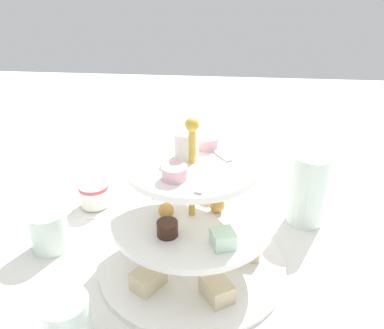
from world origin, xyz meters
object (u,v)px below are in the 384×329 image
(teacup_with_saucer, at_px, (95,196))
(water_glass_short_left, at_px, (49,230))
(butter_knife_right, at_px, (186,176))
(water_glass_tall_right, at_px, (309,190))
(tiered_serving_stand, at_px, (192,228))
(water_glass_mid_back, at_px, (68,327))

(teacup_with_saucer, bearing_deg, water_glass_short_left, 164.73)
(water_glass_short_left, relative_size, butter_knife_right, 0.42)
(water_glass_tall_right, distance_m, water_glass_short_left, 0.47)
(teacup_with_saucer, bearing_deg, tiered_serving_stand, -125.69)
(tiered_serving_stand, xyz_separation_m, teacup_with_saucer, (0.15, 0.21, -0.05))
(tiered_serving_stand, relative_size, water_glass_mid_back, 3.44)
(tiered_serving_stand, relative_size, water_glass_short_left, 4.20)
(water_glass_short_left, height_order, water_glass_mid_back, water_glass_mid_back)
(water_glass_short_left, distance_m, butter_knife_right, 0.34)
(butter_knife_right, relative_size, water_glass_mid_back, 1.94)
(teacup_with_saucer, height_order, butter_knife_right, teacup_with_saucer)
(teacup_with_saucer, bearing_deg, water_glass_tall_right, -91.24)
(water_glass_tall_right, distance_m, water_glass_mid_back, 0.47)
(water_glass_tall_right, height_order, water_glass_short_left, water_glass_tall_right)
(water_glass_tall_right, xyz_separation_m, water_glass_short_left, (-0.12, 0.45, -0.03))
(tiered_serving_stand, xyz_separation_m, water_glass_tall_right, (0.14, -0.20, -0.00))
(tiered_serving_stand, bearing_deg, teacup_with_saucer, 54.31)
(butter_knife_right, bearing_deg, water_glass_mid_back, 61.48)
(water_glass_tall_right, relative_size, teacup_with_saucer, 1.53)
(water_glass_tall_right, distance_m, butter_knife_right, 0.30)
(tiered_serving_stand, height_order, water_glass_tall_right, tiered_serving_stand)
(water_glass_tall_right, height_order, butter_knife_right, water_glass_tall_right)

